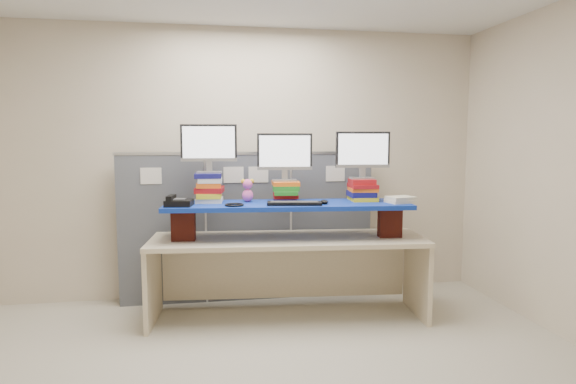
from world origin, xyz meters
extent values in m
cube|color=beige|center=(0.00, 0.00, 1.40)|extent=(5.00, 4.00, 2.80)
cube|color=beige|center=(0.00, 0.00, 0.00)|extent=(5.00, 4.00, 0.01)
cube|color=#4B4F59|center=(-0.87, 1.78, 0.75)|extent=(0.85, 0.05, 1.50)
cube|color=#4B4F59|center=(0.00, 1.78, 0.75)|extent=(0.85, 0.05, 1.50)
cube|color=#4B4F59|center=(0.87, 1.78, 0.75)|extent=(0.85, 0.05, 1.50)
cube|color=silver|center=(0.00, 1.78, 1.51)|extent=(2.60, 0.06, 0.03)
cube|color=white|center=(-0.95, 1.75, 1.30)|extent=(0.20, 0.00, 0.16)
cube|color=white|center=(-0.15, 1.75, 1.30)|extent=(0.20, 0.00, 0.16)
cube|color=white|center=(0.10, 1.75, 1.30)|extent=(0.20, 0.00, 0.16)
cube|color=white|center=(0.90, 1.75, 1.30)|extent=(0.20, 0.00, 0.16)
cube|color=beige|center=(0.31, 1.20, 0.74)|extent=(2.55, 0.94, 0.04)
cube|color=beige|center=(-0.91, 1.30, 0.36)|extent=(0.10, 0.68, 0.72)
cube|color=beige|center=(1.53, 1.10, 0.36)|extent=(0.10, 0.68, 0.72)
cube|color=maroon|center=(-0.63, 1.23, 0.90)|extent=(0.21, 0.13, 0.28)
cube|color=maroon|center=(1.24, 1.07, 0.90)|extent=(0.21, 0.13, 0.28)
cube|color=navy|center=(0.31, 1.20, 1.06)|extent=(2.25, 0.74, 0.04)
cube|color=silver|center=(-0.39, 1.38, 1.10)|extent=(0.26, 0.28, 0.04)
cube|color=yellow|center=(-0.39, 1.38, 1.14)|extent=(0.24, 0.31, 0.05)
cube|color=#A91317|center=(-0.39, 1.38, 1.19)|extent=(0.28, 0.31, 0.05)
cube|color=orange|center=(-0.40, 1.37, 1.24)|extent=(0.23, 0.27, 0.04)
cube|color=silver|center=(-0.38, 1.37, 1.28)|extent=(0.22, 0.27, 0.04)
cube|color=#151458|center=(-0.40, 1.37, 1.33)|extent=(0.25, 0.28, 0.04)
cube|color=#151458|center=(0.30, 1.32, 1.10)|extent=(0.25, 0.29, 0.03)
cube|color=#A91317|center=(0.31, 1.33, 1.13)|extent=(0.25, 0.31, 0.03)
cube|color=#207824|center=(0.31, 1.31, 1.17)|extent=(0.25, 0.32, 0.03)
cube|color=#207824|center=(0.31, 1.32, 1.21)|extent=(0.27, 0.30, 0.05)
cube|color=orange|center=(0.31, 1.33, 1.25)|extent=(0.26, 0.29, 0.04)
cube|color=yellow|center=(1.04, 1.26, 1.10)|extent=(0.25, 0.29, 0.04)
cube|color=#151458|center=(1.02, 1.25, 1.14)|extent=(0.24, 0.27, 0.05)
cube|color=orange|center=(1.04, 1.26, 1.18)|extent=(0.28, 0.31, 0.03)
cube|color=#A91317|center=(1.03, 1.26, 1.22)|extent=(0.26, 0.31, 0.03)
cube|color=#A91317|center=(1.03, 1.26, 1.26)|extent=(0.25, 0.28, 0.05)
cube|color=#959599|center=(-0.39, 1.38, 1.36)|extent=(0.23, 0.16, 0.02)
cube|color=#959599|center=(-0.39, 1.38, 1.41)|extent=(0.05, 0.04, 0.09)
cube|color=black|center=(-0.39, 1.38, 1.62)|extent=(0.51, 0.08, 0.34)
cube|color=white|center=(-0.39, 1.36, 1.62)|extent=(0.47, 0.04, 0.29)
cube|color=#959599|center=(0.30, 1.32, 1.27)|extent=(0.23, 0.16, 0.02)
cube|color=#959599|center=(0.30, 1.32, 1.33)|extent=(0.05, 0.04, 0.09)
cube|color=black|center=(0.30, 1.32, 1.54)|extent=(0.51, 0.08, 0.34)
cube|color=white|center=(0.30, 1.30, 1.54)|extent=(0.47, 0.04, 0.29)
cube|color=#959599|center=(1.03, 1.26, 1.29)|extent=(0.23, 0.16, 0.02)
cube|color=#959599|center=(1.03, 1.26, 1.34)|extent=(0.05, 0.04, 0.09)
cube|color=black|center=(1.03, 1.26, 1.56)|extent=(0.51, 0.08, 0.34)
cube|color=white|center=(1.03, 1.24, 1.56)|extent=(0.47, 0.04, 0.29)
cube|color=black|center=(0.34, 1.06, 1.09)|extent=(0.50, 0.23, 0.03)
cube|color=#313134|center=(0.34, 1.06, 1.11)|extent=(0.43, 0.17, 0.00)
ellipsoid|color=black|center=(0.62, 1.08, 1.10)|extent=(0.08, 0.13, 0.04)
cube|color=black|center=(-0.66, 1.16, 1.11)|extent=(0.25, 0.23, 0.06)
cube|color=#313134|center=(-0.66, 1.16, 1.14)|extent=(0.13, 0.13, 0.01)
cube|color=black|center=(-0.72, 1.17, 1.15)|extent=(0.08, 0.21, 0.04)
torus|color=black|center=(-0.18, 1.09, 1.09)|extent=(0.18, 0.18, 0.02)
ellipsoid|color=#F25CAE|center=(-0.04, 1.34, 1.14)|extent=(0.10, 0.09, 0.12)
sphere|color=#F25CAE|center=(-0.04, 1.34, 1.24)|extent=(0.09, 0.09, 0.09)
sphere|color=yellow|center=(-0.09, 1.34, 1.27)|extent=(0.04, 0.04, 0.04)
sphere|color=yellow|center=(0.00, 1.34, 1.27)|extent=(0.04, 0.04, 0.04)
cube|color=beige|center=(1.33, 1.04, 1.09)|extent=(0.28, 0.24, 0.03)
cube|color=beige|center=(1.33, 1.04, 1.12)|extent=(0.27, 0.23, 0.03)
camera|label=1|loc=(-0.41, -3.07, 1.66)|focal=30.00mm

